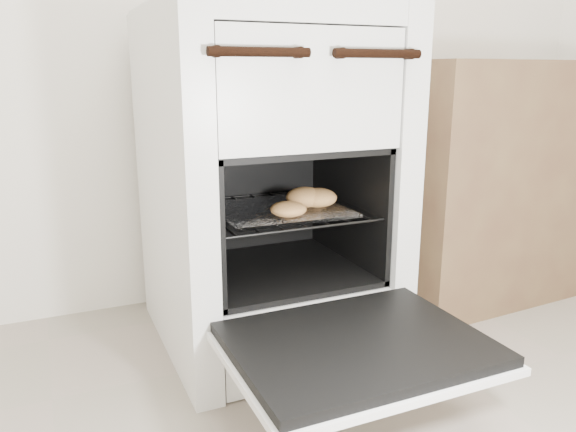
# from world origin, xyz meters

# --- Properties ---
(stove) EXTENTS (0.62, 0.69, 0.95)m
(stove) POSITION_xyz_m (-0.04, 1.16, 0.46)
(stove) COLOR silver
(stove) RESTS_ON ground
(oven_door) EXTENTS (0.56, 0.43, 0.04)m
(oven_door) POSITION_xyz_m (-0.04, 0.63, 0.21)
(oven_door) COLOR black
(oven_door) RESTS_ON stove
(oven_rack) EXTENTS (0.45, 0.43, 0.01)m
(oven_rack) POSITION_xyz_m (-0.04, 1.09, 0.41)
(oven_rack) COLOR black
(oven_rack) RESTS_ON stove
(foil_sheet) EXTENTS (0.35, 0.31, 0.01)m
(foil_sheet) POSITION_xyz_m (-0.04, 1.07, 0.42)
(foil_sheet) COLOR white
(foil_sheet) RESTS_ON oven_rack
(baked_rolls) EXTENTS (0.24, 0.22, 0.05)m
(baked_rolls) POSITION_xyz_m (0.02, 1.03, 0.45)
(baked_rolls) COLOR #DFA659
(baked_rolls) RESTS_ON foil_sheet
(counter) EXTENTS (0.85, 0.59, 0.82)m
(counter) POSITION_xyz_m (0.83, 1.25, 0.41)
(counter) COLOR brown
(counter) RESTS_ON ground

